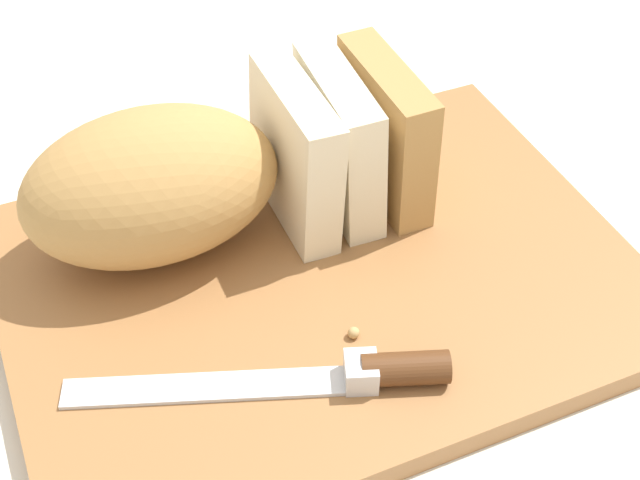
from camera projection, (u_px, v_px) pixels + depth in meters
ground_plane at (320, 289)px, 0.64m from camera, size 3.00×3.00×0.00m
cutting_board at (320, 281)px, 0.63m from camera, size 0.44×0.33×0.02m
bread_loaf at (214, 171)px, 0.62m from camera, size 0.28×0.13×0.11m
bread_knife at (346, 374)px, 0.55m from camera, size 0.23×0.11×0.02m
crumb_near_knife at (318, 238)px, 0.64m from camera, size 0.00×0.00×0.00m
crumb_near_loaf at (354, 333)px, 0.58m from camera, size 0.01×0.01×0.01m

